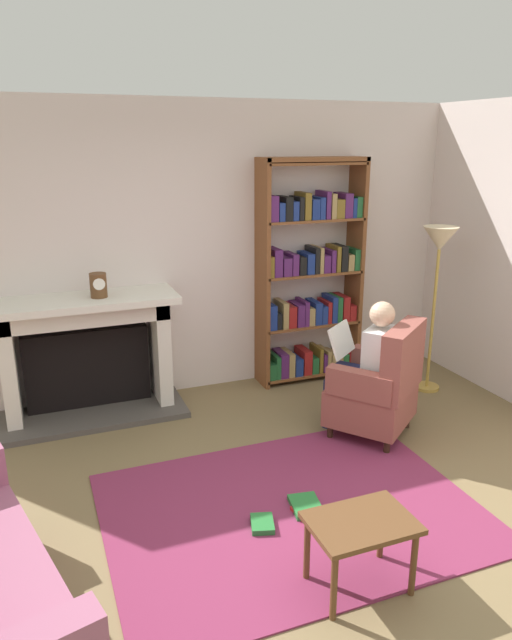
{
  "coord_description": "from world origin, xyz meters",
  "views": [
    {
      "loc": [
        -1.43,
        -2.74,
        2.34
      ],
      "look_at": [
        0.1,
        1.2,
        1.05
      ],
      "focal_mm": 33.08,
      "sensor_mm": 36.0,
      "label": 1
    }
  ],
  "objects": [
    {
      "name": "bookshelf",
      "position": [
        1.11,
        2.33,
        1.06
      ],
      "size": [
        1.04,
        0.32,
        2.19
      ],
      "color": "brown",
      "rests_on": "ground"
    },
    {
      "name": "floor_lamp",
      "position": [
        2.08,
        1.64,
        1.34
      ],
      "size": [
        0.32,
        0.32,
        1.59
      ],
      "color": "#B7933F",
      "rests_on": "ground"
    },
    {
      "name": "mantel_clock",
      "position": [
        -0.92,
        2.2,
        1.18
      ],
      "size": [
        0.14,
        0.14,
        0.2
      ],
      "color": "brown",
      "rests_on": "fireplace"
    },
    {
      "name": "seated_reader",
      "position": [
        1.03,
        1.1,
        0.62
      ],
      "size": [
        0.57,
        0.59,
        1.14
      ],
      "rotation": [
        0.0,
        0.0,
        3.8
      ],
      "color": "silver",
      "rests_on": "ground"
    },
    {
      "name": "scattered_books",
      "position": [
        0.01,
        0.23,
        0.03
      ],
      "size": [
        0.55,
        0.35,
        0.04
      ],
      "color": "#267233",
      "rests_on": "area_rug"
    },
    {
      "name": "back_wall",
      "position": [
        0.0,
        2.55,
        1.35
      ],
      "size": [
        5.6,
        0.1,
        2.7
      ],
      "primitive_type": "cube",
      "color": "silver",
      "rests_on": "ground"
    },
    {
      "name": "ground",
      "position": [
        0.0,
        0.0,
        0.0
      ],
      "size": [
        14.0,
        14.0,
        0.0
      ],
      "primitive_type": "plane",
      "color": "brown"
    },
    {
      "name": "area_rug",
      "position": [
        0.0,
        0.3,
        0.01
      ],
      "size": [
        2.4,
        1.8,
        0.01
      ],
      "primitive_type": "cube",
      "color": "#7B2849",
      "rests_on": "ground"
    },
    {
      "name": "fireplace",
      "position": [
        -1.06,
        2.3,
        0.57
      ],
      "size": [
        1.6,
        0.64,
        1.08
      ],
      "color": "#4C4742",
      "rests_on": "ground"
    },
    {
      "name": "armchair_reading",
      "position": [
        1.1,
        1.01,
        0.42
      ],
      "size": [
        0.89,
        0.88,
        0.97
      ],
      "rotation": [
        0.0,
        0.0,
        3.8
      ],
      "color": "#331E14",
      "rests_on": "ground"
    },
    {
      "name": "side_table",
      "position": [
        0.05,
        -0.46,
        0.36
      ],
      "size": [
        0.56,
        0.39,
        0.42
      ],
      "color": "brown",
      "rests_on": "ground"
    }
  ]
}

